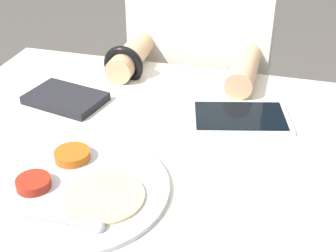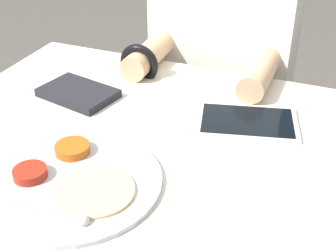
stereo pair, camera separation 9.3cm
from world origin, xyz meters
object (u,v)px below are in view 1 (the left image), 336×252
(red_notebook, at_px, (66,99))
(thali_tray, at_px, (78,187))
(person_diner, at_px, (199,96))
(tablet_device, at_px, (240,117))

(red_notebook, bearing_deg, thali_tray, -60.55)
(thali_tray, xyz_separation_m, red_notebook, (-0.17, 0.30, 0.00))
(thali_tray, distance_m, person_diner, 0.75)
(thali_tray, xyz_separation_m, tablet_device, (0.25, 0.33, -0.00))
(tablet_device, distance_m, person_diner, 0.46)
(tablet_device, height_order, person_diner, person_diner)
(person_diner, bearing_deg, tablet_device, -65.96)
(red_notebook, height_order, tablet_device, red_notebook)
(thali_tray, bearing_deg, person_diner, 84.03)
(red_notebook, height_order, person_diner, person_diner)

